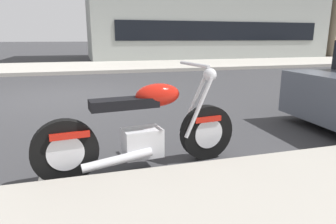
% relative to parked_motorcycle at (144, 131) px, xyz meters
% --- Properties ---
extents(ground_plane, '(260.00, 260.00, 0.00)m').
position_rel_parked_motorcycle_xyz_m(ground_plane, '(-1.01, 4.48, -0.43)').
color(ground_plane, '#333335').
extents(sidewalk_far_curb, '(120.00, 5.00, 0.14)m').
position_rel_parked_motorcycle_xyz_m(sidewalk_far_curb, '(10.99, 11.65, -0.36)').
color(sidewalk_far_curb, '#ADA89E').
rests_on(sidewalk_far_curb, ground).
extents(parking_stall_stripe, '(0.12, 2.20, 0.01)m').
position_rel_parked_motorcycle_xyz_m(parking_stall_stripe, '(-1.01, 0.40, -0.42)').
color(parking_stall_stripe, silver).
rests_on(parking_stall_stripe, ground).
extents(parked_motorcycle, '(2.18, 0.64, 1.11)m').
position_rel_parked_motorcycle_xyz_m(parked_motorcycle, '(0.00, 0.00, 0.00)').
color(parked_motorcycle, black).
rests_on(parked_motorcycle, ground).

